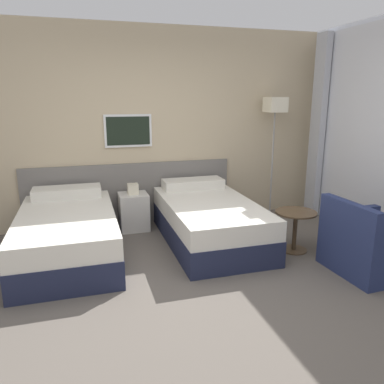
% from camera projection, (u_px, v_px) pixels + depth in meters
% --- Properties ---
extents(ground_plane, '(16.00, 16.00, 0.00)m').
position_uv_depth(ground_plane, '(203.00, 298.00, 3.38)').
color(ground_plane, '#5B544C').
extents(wall_headboard, '(10.00, 0.10, 2.70)m').
position_uv_depth(wall_headboard, '(150.00, 132.00, 5.21)').
color(wall_headboard, '#C6B28E').
rests_on(wall_headboard, ground_plane).
extents(bed_near_door, '(1.05, 1.90, 0.65)m').
position_uv_depth(bed_near_door, '(68.00, 234.00, 4.21)').
color(bed_near_door, '#1E233D').
rests_on(bed_near_door, ground_plane).
extents(bed_near_window, '(1.05, 1.90, 0.65)m').
position_uv_depth(bed_near_window, '(209.00, 220.00, 4.67)').
color(bed_near_window, '#1E233D').
rests_on(bed_near_window, ground_plane).
extents(nightstand, '(0.38, 0.38, 0.64)m').
position_uv_depth(nightstand, '(134.00, 211.00, 5.10)').
color(nightstand, beige).
rests_on(nightstand, ground_plane).
extents(floor_lamp, '(0.27, 0.27, 1.76)m').
position_uv_depth(floor_lamp, '(275.00, 115.00, 5.32)').
color(floor_lamp, '#9E9993').
rests_on(floor_lamp, ground_plane).
extents(side_table, '(0.48, 0.48, 0.48)m').
position_uv_depth(side_table, '(295.00, 223.00, 4.36)').
color(side_table, brown).
rests_on(side_table, ground_plane).
extents(armchair, '(0.84, 0.80, 0.77)m').
position_uv_depth(armchair, '(371.00, 247.00, 3.86)').
color(armchair, navy).
rests_on(armchair, ground_plane).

